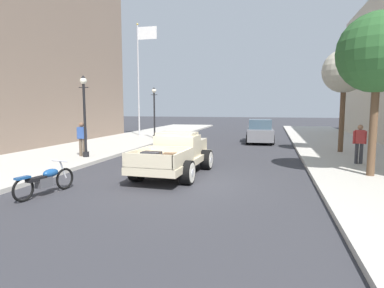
% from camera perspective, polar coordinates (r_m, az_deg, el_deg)
% --- Properties ---
extents(ground_plane, '(140.00, 140.00, 0.00)m').
position_cam_1_polar(ground_plane, '(11.02, -2.78, -6.74)').
color(ground_plane, '#333338').
extents(hotrod_truck_cream, '(2.33, 5.00, 1.58)m').
position_cam_1_polar(hotrod_truck_cream, '(12.32, -2.72, -1.75)').
color(hotrod_truck_cream, beige).
rests_on(hotrod_truck_cream, ground).
extents(motorcycle_parked, '(0.66, 2.10, 0.93)m').
position_cam_1_polar(motorcycle_parked, '(10.24, -24.45, -5.82)').
color(motorcycle_parked, black).
rests_on(motorcycle_parked, ground).
extents(car_background_grey, '(2.07, 4.40, 1.65)m').
position_cam_1_polar(car_background_grey, '(23.49, 11.85, 2.12)').
color(car_background_grey, slate).
rests_on(car_background_grey, ground).
extents(pedestrian_sidewalk_left, '(0.53, 0.22, 1.65)m').
position_cam_1_polar(pedestrian_sidewalk_left, '(16.48, -18.84, 1.17)').
color(pedestrian_sidewalk_left, brown).
rests_on(pedestrian_sidewalk_left, sidewalk_left).
extents(pedestrian_sidewalk_right, '(0.53, 0.22, 1.65)m').
position_cam_1_polar(pedestrian_sidewalk_right, '(15.25, 27.44, 0.37)').
color(pedestrian_sidewalk_right, '#333338').
rests_on(pedestrian_sidewalk_right, sidewalk_right).
extents(street_lamp_near, '(0.50, 0.32, 3.85)m').
position_cam_1_polar(street_lamp_near, '(16.17, -18.44, 5.70)').
color(street_lamp_near, black).
rests_on(street_lamp_near, sidewalk_left).
extents(street_lamp_far, '(0.50, 0.32, 3.85)m').
position_cam_1_polar(street_lamp_far, '(24.77, -6.66, 6.18)').
color(street_lamp_far, black).
rests_on(street_lamp_far, sidewalk_left).
extents(flagpole, '(1.74, 0.16, 9.16)m').
position_cam_1_polar(flagpole, '(27.76, -9.02, 13.19)').
color(flagpole, '#B2B2B7').
rests_on(flagpole, sidewalk_left).
extents(street_tree_nearest, '(2.68, 2.68, 5.54)m').
position_cam_1_polar(street_tree_nearest, '(12.86, 29.95, 13.69)').
color(street_tree_nearest, brown).
rests_on(street_tree_nearest, sidewalk_right).
extents(street_tree_second, '(2.25, 2.25, 5.36)m').
position_cam_1_polar(street_tree_second, '(18.93, 25.27, 11.42)').
color(street_tree_second, brown).
rests_on(street_tree_second, sidewalk_right).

